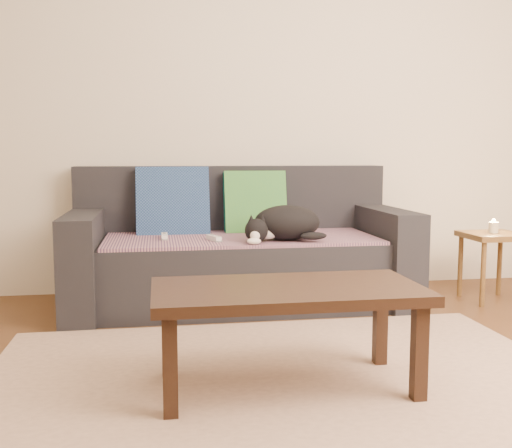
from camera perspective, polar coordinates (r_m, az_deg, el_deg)
name	(u,v)px	position (r m, az deg, el deg)	size (l,w,h in m)	color
ground	(294,400)	(2.42, 3.60, -16.39)	(4.50, 4.50, 0.00)	brown
back_wall	(230,103)	(4.22, -2.49, 11.42)	(4.50, 0.04, 2.60)	beige
sofa	(239,255)	(3.83, -1.65, -2.97)	(2.10, 0.94, 0.87)	#232328
throw_blanket	(241,238)	(3.72, -1.46, -1.36)	(1.66, 0.74, 0.02)	#3B274A
cushion_navy	(173,204)	(3.92, -7.92, 1.93)	(0.47, 0.12, 0.47)	navy
cushion_green	(255,203)	(3.98, -0.10, 2.05)	(0.41, 0.10, 0.41)	#0D554A
cat	(284,224)	(3.55, 2.71, 0.04)	(0.50, 0.37, 0.21)	black
wii_remote_a	(165,236)	(3.67, -8.70, -1.16)	(0.15, 0.04, 0.03)	white
wii_remote_b	(214,238)	(3.55, -4.04, -1.35)	(0.15, 0.04, 0.03)	white
side_table	(493,245)	(4.16, 21.61, -1.86)	(0.36, 0.36, 0.44)	brown
candle	(493,227)	(4.15, 21.68, -0.28)	(0.06, 0.06, 0.09)	beige
rug	(285,384)	(2.55, 2.82, -14.98)	(2.50, 1.80, 0.01)	tan
coffee_table	(287,299)	(2.40, 3.01, -7.19)	(1.07, 0.53, 0.43)	black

